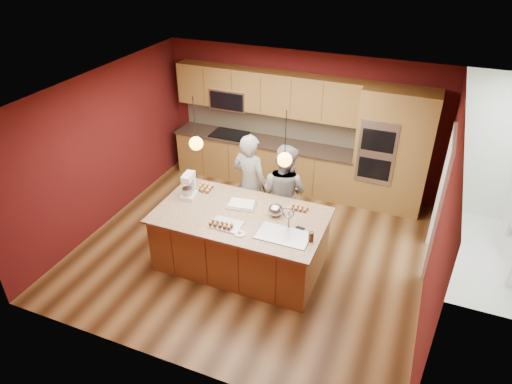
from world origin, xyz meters
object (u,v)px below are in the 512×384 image
at_px(person_right, 284,193).
at_px(island, 242,239).
at_px(mixing_bowl, 275,210).
at_px(person_left, 250,184).
at_px(stand_mixer, 189,187).

bearing_deg(person_right, island, 83.51).
bearing_deg(mixing_bowl, person_left, 133.25).
distance_m(person_left, person_right, 0.61).
relative_size(island, mixing_bowl, 11.36).
bearing_deg(person_left, island, 115.90).
bearing_deg(person_right, mixing_bowl, 112.75).
height_order(stand_mixer, mixing_bowl, stand_mixer).
bearing_deg(person_right, person_left, 12.72).
bearing_deg(stand_mixer, person_right, 24.18).
distance_m(stand_mixer, mixing_bowl, 1.45).
bearing_deg(person_left, stand_mixer, 59.43).
height_order(island, person_left, person_left).
relative_size(stand_mixer, mixing_bowl, 1.79).
bearing_deg(island, mixing_bowl, 20.81).
xyz_separation_m(island, person_left, (-0.27, 0.97, 0.42)).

